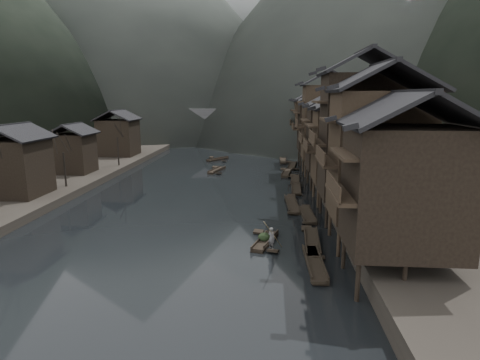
# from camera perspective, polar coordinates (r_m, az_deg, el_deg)

# --- Properties ---
(water) EXTENTS (300.00, 300.00, 0.00)m
(water) POSITION_cam_1_polar(r_m,az_deg,el_deg) (36.73, -9.81, -7.94)
(water) COLOR black
(water) RESTS_ON ground
(right_bank) EXTENTS (40.00, 200.00, 1.80)m
(right_bank) POSITION_cam_1_polar(r_m,az_deg,el_deg) (78.85, 23.74, 2.58)
(right_bank) COLOR #2D2823
(right_bank) RESTS_ON ground
(left_bank) EXTENTS (40.00, 200.00, 1.20)m
(left_bank) POSITION_cam_1_polar(r_m,az_deg,el_deg) (86.29, -26.23, 2.89)
(left_bank) COLOR #2D2823
(left_bank) RESTS_ON ground
(stilt_houses) EXTENTS (9.00, 67.60, 16.76)m
(stilt_houses) POSITION_cam_1_polar(r_m,az_deg,el_deg) (53.16, 13.69, 7.99)
(stilt_houses) COLOR black
(stilt_houses) RESTS_ON ground
(left_houses) EXTENTS (8.10, 53.20, 8.73)m
(left_houses) POSITION_cam_1_polar(r_m,az_deg,el_deg) (61.39, -24.24, 4.63)
(left_houses) COLOR black
(left_houses) RESTS_ON left_bank
(bare_trees) EXTENTS (3.94, 43.10, 7.88)m
(bare_trees) POSITION_cam_1_polar(r_m,az_deg,el_deg) (48.89, -27.55, 3.69)
(bare_trees) COLOR black
(bare_trees) RESTS_ON left_bank
(moored_sampans) EXTENTS (3.29, 54.33, 0.47)m
(moored_sampans) POSITION_cam_1_polar(r_m,az_deg,el_deg) (53.27, 7.80, -1.37)
(moored_sampans) COLOR black
(moored_sampans) RESTS_ON water
(midriver_boats) EXTENTS (6.05, 31.63, 0.45)m
(midriver_boats) POSITION_cam_1_polar(r_m,az_deg,el_deg) (78.45, -2.17, 3.04)
(midriver_boats) COLOR black
(midriver_boats) RESTS_ON water
(stone_bridge) EXTENTS (40.00, 6.00, 9.00)m
(stone_bridge) POSITION_cam_1_polar(r_m,az_deg,el_deg) (106.06, -0.43, 8.05)
(stone_bridge) COLOR #4C4C4F
(stone_bridge) RESTS_ON ground
(hills) EXTENTS (320.00, 380.00, 111.78)m
(hills) POSITION_cam_1_polar(r_m,az_deg,el_deg) (204.44, 3.91, 23.10)
(hills) COLOR black
(hills) RESTS_ON ground
(hero_sampan) EXTENTS (2.37, 5.29, 0.44)m
(hero_sampan) POSITION_cam_1_polar(r_m,az_deg,el_deg) (34.73, 3.61, -8.61)
(hero_sampan) COLOR black
(hero_sampan) RESTS_ON water
(cargo_heap) EXTENTS (1.16, 1.51, 0.69)m
(cargo_heap) POSITION_cam_1_polar(r_m,az_deg,el_deg) (34.75, 3.52, -7.57)
(cargo_heap) COLOR black
(cargo_heap) RESTS_ON hero_sampan
(boatman) EXTENTS (0.78, 0.77, 1.81)m
(boatman) POSITION_cam_1_polar(r_m,az_deg,el_deg) (32.68, 4.49, -7.84)
(boatman) COLOR slate
(boatman) RESTS_ON hero_sampan
(bamboo_pole) EXTENTS (1.72, 2.39, 3.17)m
(bamboo_pole) POSITION_cam_1_polar(r_m,az_deg,el_deg) (31.93, 4.93, -3.63)
(bamboo_pole) COLOR #8C7A51
(bamboo_pole) RESTS_ON boatman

